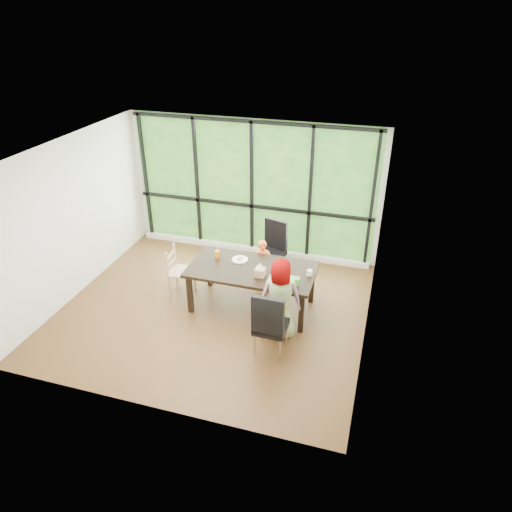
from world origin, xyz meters
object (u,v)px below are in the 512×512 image
child_older (279,299)px  plate_far (240,260)px  tissue_box (260,272)px  chair_window_leather (270,250)px  chair_interior_leather (271,322)px  white_mug (310,273)px  orange_cup (217,254)px  plate_near (281,281)px  green_cup (297,282)px  child_toddler (263,265)px  dining_table (252,288)px  chair_end_beech (181,272)px

child_older → plate_far: 1.20m
tissue_box → chair_window_leather: bearing=97.5°
chair_interior_leather → white_mug: (0.33, 1.09, 0.26)m
plate_far → orange_cup: orange_cup is taller
plate_near → green_cup: bearing=-10.2°
chair_window_leather → tissue_box: bearing=-66.0°
chair_interior_leather → child_older: (0.01, 0.44, 0.12)m
green_cup → white_mug: 0.38m
chair_interior_leather → child_toddler: size_ratio=1.16×
chair_interior_leather → green_cup: chair_interior_leather is taller
child_older → tissue_box: child_older is taller
dining_table → child_older: size_ratio=1.57×
tissue_box → chair_end_beech: bearing=171.8°
chair_interior_leather → child_older: bearing=-90.6°
child_older → dining_table: bearing=-57.5°
chair_interior_leather → child_older: size_ratio=0.82×
chair_interior_leather → white_mug: bearing=-106.9°
chair_window_leather → plate_far: chair_window_leather is taller
chair_end_beech → child_older: bearing=-112.8°
chair_end_beech → orange_cup: (0.63, 0.16, 0.36)m
plate_near → tissue_box: tissue_box is taller
chair_window_leather → orange_cup: size_ratio=8.50×
chair_window_leather → chair_end_beech: 1.68m
green_cup → white_mug: bearing=69.5°
dining_table → plate_near: size_ratio=9.15×
chair_window_leather → child_older: size_ratio=0.82×
orange_cup → child_toddler: bearing=34.5°
green_cup → tissue_box: (-0.61, 0.11, 0.01)m
tissue_box → child_older: bearing=-44.7°
tissue_box → plate_far: bearing=140.0°
chair_interior_leather → plate_far: (-0.88, 1.24, 0.22)m
orange_cup → white_mug: (1.61, -0.12, -0.02)m
chair_interior_leather → orange_cup: size_ratio=8.50×
plate_near → green_cup: size_ratio=1.93×
dining_table → plate_near: bearing=-24.4°
green_cup → child_older: bearing=-122.8°
plate_near → orange_cup: 1.29m
child_older → orange_cup: 1.51m
green_cup → white_mug: green_cup is taller
chair_interior_leather → chair_end_beech: 2.18m
white_mug → chair_interior_leather: bearing=-107.0°
tissue_box → dining_table: bearing=136.1°
chair_window_leather → child_toddler: (-0.03, -0.42, -0.07)m
plate_near → child_older: bearing=-79.8°
chair_interior_leather → child_older: 0.45m
plate_far → green_cup: green_cup is taller
chair_end_beech → child_toddler: size_ratio=0.97×
dining_table → plate_near: 0.71m
dining_table → child_older: bearing=-44.5°
child_toddler → green_cup: 1.28m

